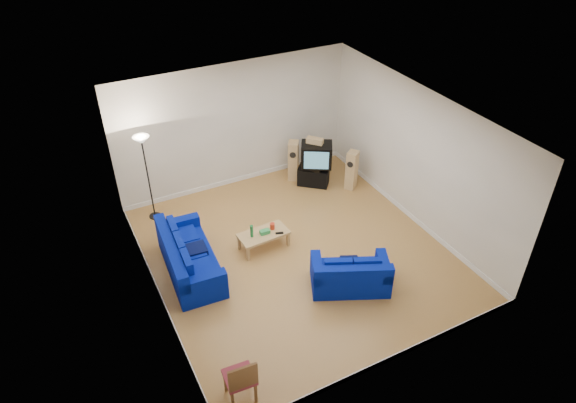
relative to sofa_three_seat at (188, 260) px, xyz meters
name	(u,v)px	position (x,y,z in m)	size (l,w,h in m)	color
room	(297,193)	(2.25, -0.50, 1.23)	(6.01, 6.51, 3.21)	brown
sofa_three_seat	(188,260)	(0.00, 0.00, 0.00)	(1.07, 2.21, 0.83)	navy
sofa_loveseat	(350,276)	(2.70, -1.92, -0.02)	(1.73, 1.41, 0.76)	navy
coffee_table	(263,235)	(1.70, -0.01, 0.03)	(1.10, 0.59, 0.39)	tan
bottle	(252,231)	(1.44, -0.01, 0.23)	(0.07, 0.07, 0.29)	#197233
tissue_box	(265,232)	(1.72, -0.04, 0.12)	(0.21, 0.12, 0.09)	green
red_canister	(272,226)	(1.94, 0.03, 0.15)	(0.10, 0.10, 0.14)	red
remote	(279,233)	(2.00, -0.18, 0.09)	(0.17, 0.05, 0.02)	black
tv_stand	(313,176)	(3.93, 1.72, -0.07)	(0.78, 0.43, 0.47)	black
av_receiver	(313,167)	(3.92, 1.71, 0.22)	(0.45, 0.36, 0.10)	black
television	(316,155)	(3.98, 1.68, 0.56)	(0.94, 0.87, 0.59)	black
centre_speaker	(315,141)	(3.96, 1.75, 0.93)	(0.42, 0.17, 0.15)	tan
speaker_left	(293,161)	(3.59, 2.20, 0.23)	(0.38, 0.40, 1.08)	tan
speaker_right	(352,170)	(4.70, 1.13, 0.21)	(0.39, 0.37, 1.04)	tan
floor_lamp	(143,152)	(-0.11, 2.20, 1.45)	(0.36, 0.36, 2.13)	black
dining_chair	(241,379)	(-0.20, -3.28, 0.23)	(0.50, 0.50, 0.97)	brown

